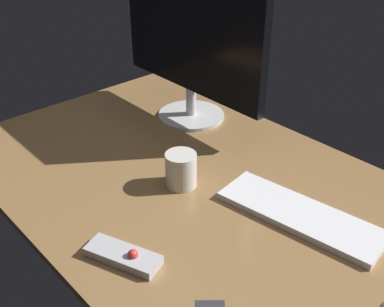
% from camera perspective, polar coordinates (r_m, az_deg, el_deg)
% --- Properties ---
extents(desk, '(1.40, 0.84, 0.02)m').
position_cam_1_polar(desk, '(1.23, 1.06, -4.34)').
color(desk, olive).
rests_on(desk, ground).
extents(monitor, '(0.59, 0.22, 0.49)m').
position_cam_1_polar(monitor, '(1.47, -0.12, 13.99)').
color(monitor, silver).
rests_on(monitor, desk).
extents(keyboard, '(0.40, 0.18, 0.02)m').
position_cam_1_polar(keyboard, '(1.14, 12.83, -7.19)').
color(keyboard, white).
rests_on(keyboard, desk).
extents(media_remote, '(0.17, 0.11, 0.04)m').
position_cam_1_polar(media_remote, '(1.02, -8.23, -12.04)').
color(media_remote, '#B7B7BC').
rests_on(media_remote, desk).
extents(coffee_mug, '(0.08, 0.08, 0.09)m').
position_cam_1_polar(coffee_mug, '(1.21, -1.34, -1.96)').
color(coffee_mug, silver).
rests_on(coffee_mug, desk).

